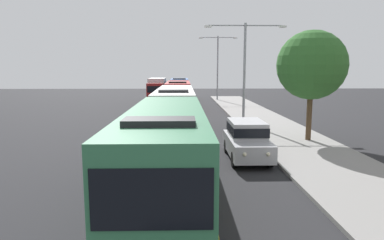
{
  "coord_description": "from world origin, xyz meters",
  "views": [
    {
      "loc": [
        -0.7,
        0.21,
        4.38
      ],
      "look_at": [
        -0.23,
        19.28,
        1.56
      ],
      "focal_mm": 31.93,
      "sensor_mm": 36.0,
      "label": 1
    }
  ],
  "objects_px": {
    "bus_lead": "(166,149)",
    "box_truck_oncoming": "(157,88)",
    "bus_middle": "(178,94)",
    "streetlamp_mid": "(245,62)",
    "bus_second_in_line": "(175,108)",
    "white_suv": "(247,138)",
    "roadside_tree": "(312,65)",
    "streetlamp_far": "(218,62)",
    "bus_fourth_in_line": "(180,88)"
  },
  "relations": [
    {
      "from": "bus_second_in_line",
      "to": "streetlamp_far",
      "type": "relative_size",
      "value": 1.38
    },
    {
      "from": "bus_lead",
      "to": "bus_middle",
      "type": "height_order",
      "value": "same"
    },
    {
      "from": "streetlamp_mid",
      "to": "streetlamp_far",
      "type": "distance_m",
      "value": 21.42
    },
    {
      "from": "box_truck_oncoming",
      "to": "streetlamp_mid",
      "type": "distance_m",
      "value": 24.73
    },
    {
      "from": "bus_fourth_in_line",
      "to": "roadside_tree",
      "type": "distance_m",
      "value": 31.56
    },
    {
      "from": "bus_middle",
      "to": "streetlamp_far",
      "type": "height_order",
      "value": "streetlamp_far"
    },
    {
      "from": "bus_fourth_in_line",
      "to": "white_suv",
      "type": "xyz_separation_m",
      "value": [
        3.7,
        -34.19,
        -0.66
      ]
    },
    {
      "from": "bus_middle",
      "to": "streetlamp_mid",
      "type": "relative_size",
      "value": 1.42
    },
    {
      "from": "bus_middle",
      "to": "streetlamp_far",
      "type": "relative_size",
      "value": 1.25
    },
    {
      "from": "box_truck_oncoming",
      "to": "streetlamp_mid",
      "type": "height_order",
      "value": "streetlamp_mid"
    },
    {
      "from": "bus_middle",
      "to": "roadside_tree",
      "type": "xyz_separation_m",
      "value": [
        8.19,
        -17.4,
        2.95
      ]
    },
    {
      "from": "box_truck_oncoming",
      "to": "roadside_tree",
      "type": "distance_m",
      "value": 31.99
    },
    {
      "from": "roadside_tree",
      "to": "bus_fourth_in_line",
      "type": "bearing_deg",
      "value": 105.1
    },
    {
      "from": "streetlamp_mid",
      "to": "streetlamp_far",
      "type": "xyz_separation_m",
      "value": [
        -0.0,
        21.41,
        0.49
      ]
    },
    {
      "from": "box_truck_oncoming",
      "to": "bus_fourth_in_line",
      "type": "bearing_deg",
      "value": 10.82
    },
    {
      "from": "bus_fourth_in_line",
      "to": "streetlamp_mid",
      "type": "distance_m",
      "value": 24.38
    },
    {
      "from": "bus_middle",
      "to": "box_truck_oncoming",
      "type": "height_order",
      "value": "bus_middle"
    },
    {
      "from": "streetlamp_far",
      "to": "roadside_tree",
      "type": "xyz_separation_m",
      "value": [
        2.79,
        -28.21,
        -0.85
      ]
    },
    {
      "from": "box_truck_oncoming",
      "to": "streetlamp_far",
      "type": "height_order",
      "value": "streetlamp_far"
    },
    {
      "from": "roadside_tree",
      "to": "box_truck_oncoming",
      "type": "bearing_deg",
      "value": 111.14
    },
    {
      "from": "box_truck_oncoming",
      "to": "streetlamp_far",
      "type": "relative_size",
      "value": 0.8
    },
    {
      "from": "bus_second_in_line",
      "to": "box_truck_oncoming",
      "type": "height_order",
      "value": "bus_second_in_line"
    },
    {
      "from": "bus_lead",
      "to": "roadside_tree",
      "type": "xyz_separation_m",
      "value": [
        8.19,
        8.82,
        2.95
      ]
    },
    {
      "from": "bus_middle",
      "to": "box_truck_oncoming",
      "type": "relative_size",
      "value": 1.55
    },
    {
      "from": "bus_lead",
      "to": "white_suv",
      "type": "distance_m",
      "value": 6.23
    },
    {
      "from": "bus_second_in_line",
      "to": "white_suv",
      "type": "bearing_deg",
      "value": -63.65
    },
    {
      "from": "bus_middle",
      "to": "bus_fourth_in_line",
      "type": "xyz_separation_m",
      "value": [
        -0.0,
        12.93,
        -0.0
      ]
    },
    {
      "from": "streetlamp_mid",
      "to": "roadside_tree",
      "type": "bearing_deg",
      "value": -67.69
    },
    {
      "from": "white_suv",
      "to": "roadside_tree",
      "type": "bearing_deg",
      "value": 40.62
    },
    {
      "from": "streetlamp_mid",
      "to": "bus_lead",
      "type": "bearing_deg",
      "value": -109.08
    },
    {
      "from": "bus_fourth_in_line",
      "to": "roadside_tree",
      "type": "bearing_deg",
      "value": -74.9
    },
    {
      "from": "box_truck_oncoming",
      "to": "bus_second_in_line",
      "type": "bearing_deg",
      "value": -82.79
    },
    {
      "from": "white_suv",
      "to": "roadside_tree",
      "type": "xyz_separation_m",
      "value": [
        4.49,
        3.85,
        3.61
      ]
    },
    {
      "from": "bus_second_in_line",
      "to": "bus_fourth_in_line",
      "type": "distance_m",
      "value": 26.72
    },
    {
      "from": "bus_lead",
      "to": "bus_fourth_in_line",
      "type": "height_order",
      "value": "same"
    },
    {
      "from": "bus_fourth_in_line",
      "to": "bus_second_in_line",
      "type": "bearing_deg",
      "value": -90.0
    },
    {
      "from": "bus_middle",
      "to": "roadside_tree",
      "type": "bearing_deg",
      "value": -64.81
    },
    {
      "from": "white_suv",
      "to": "streetlamp_far",
      "type": "relative_size",
      "value": 0.51
    },
    {
      "from": "streetlamp_far",
      "to": "bus_fourth_in_line",
      "type": "bearing_deg",
      "value": 158.45
    },
    {
      "from": "bus_second_in_line",
      "to": "box_truck_oncoming",
      "type": "relative_size",
      "value": 1.71
    },
    {
      "from": "bus_middle",
      "to": "box_truck_oncoming",
      "type": "bearing_deg",
      "value": 105.02
    },
    {
      "from": "white_suv",
      "to": "bus_fourth_in_line",
      "type": "bearing_deg",
      "value": 96.17
    },
    {
      "from": "bus_second_in_line",
      "to": "streetlamp_far",
      "type": "xyz_separation_m",
      "value": [
        5.4,
        24.59,
        3.8
      ]
    },
    {
      "from": "white_suv",
      "to": "streetlamp_far",
      "type": "xyz_separation_m",
      "value": [
        1.7,
        32.05,
        4.46
      ]
    },
    {
      "from": "bus_middle",
      "to": "white_suv",
      "type": "distance_m",
      "value": 21.58
    },
    {
      "from": "streetlamp_mid",
      "to": "roadside_tree",
      "type": "distance_m",
      "value": 7.35
    },
    {
      "from": "bus_fourth_in_line",
      "to": "roadside_tree",
      "type": "height_order",
      "value": "roadside_tree"
    },
    {
      "from": "bus_lead",
      "to": "box_truck_oncoming",
      "type": "height_order",
      "value": "bus_lead"
    },
    {
      "from": "bus_fourth_in_line",
      "to": "roadside_tree",
      "type": "xyz_separation_m",
      "value": [
        8.19,
        -30.34,
        2.95
      ]
    },
    {
      "from": "box_truck_oncoming",
      "to": "roadside_tree",
      "type": "height_order",
      "value": "roadside_tree"
    }
  ]
}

